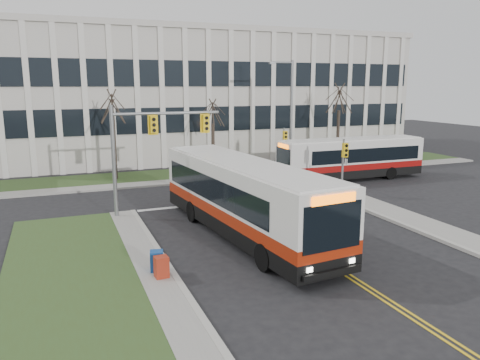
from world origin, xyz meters
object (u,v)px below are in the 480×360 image
directory_sign (222,160)px  bus_main (244,200)px  bus_cross (351,159)px  newspaper_box_blue (157,263)px  streetlight (290,110)px  newspaper_box_red (162,269)px

directory_sign → bus_main: 16.38m
bus_cross → newspaper_box_blue: bearing=-53.6°
bus_main → newspaper_box_blue: bus_main is taller
streetlight → bus_main: streetlight is taller
bus_main → newspaper_box_red: bearing=-147.7°
newspaper_box_blue → newspaper_box_red: 0.67m
newspaper_box_red → directory_sign: bearing=60.6°
streetlight → newspaper_box_blue: size_ratio=9.68×
streetlight → newspaper_box_blue: (-14.87, -17.62, -4.72)m
bus_main → bus_cross: size_ratio=1.15×
streetlight → bus_main: 17.87m
directory_sign → streetlight: bearing=-13.2°
streetlight → bus_cross: streetlight is taller
streetlight → newspaper_box_blue: 23.53m
streetlight → newspaper_box_red: size_ratio=9.68×
streetlight → directory_sign: 6.96m
streetlight → newspaper_box_red: streetlight is taller
directory_sign → bus_cross: bus_cross is taller
directory_sign → bus_cross: size_ratio=0.17×
streetlight → bus_cross: 6.61m
newspaper_box_blue → newspaper_box_red: size_ratio=1.00×
streetlight → directory_sign: size_ratio=4.60×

